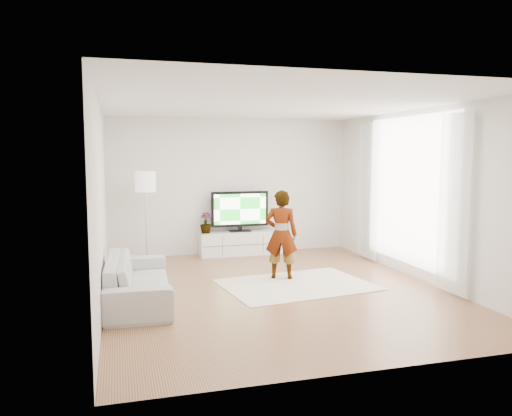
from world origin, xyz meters
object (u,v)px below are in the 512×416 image
object	(u,v)px
media_console	(240,243)
television	(240,210)
player	(281,234)
sofa	(138,279)
floor_lamp	(145,186)
rug	(297,285)

from	to	relation	value
media_console	television	xyz separation A→B (m)	(-0.00, 0.03, 0.69)
player	sofa	xyz separation A→B (m)	(-2.34, -0.70, -0.43)
media_console	floor_lamp	bearing A→B (deg)	-168.30
sofa	floor_lamp	distance (m)	2.73
television	sofa	xyz separation A→B (m)	(-2.16, -2.88, -0.61)
rug	sofa	world-z (taller)	sofa
media_console	television	world-z (taller)	television
floor_lamp	media_console	bearing A→B (deg)	11.70
player	floor_lamp	distance (m)	2.82
media_console	floor_lamp	world-z (taller)	floor_lamp
media_console	sofa	xyz separation A→B (m)	(-2.16, -2.85, 0.08)
television	player	distance (m)	2.19
television	rug	bearing A→B (deg)	-83.90
player	television	bearing A→B (deg)	-62.94
media_console	rug	distance (m)	2.64
television	sofa	world-z (taller)	television
rug	player	world-z (taller)	player
television	floor_lamp	world-z (taller)	floor_lamp
sofa	player	bearing A→B (deg)	-70.89
television	rug	world-z (taller)	television
rug	player	distance (m)	0.88
rug	floor_lamp	xyz separation A→B (m)	(-2.19, 2.22, 1.47)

